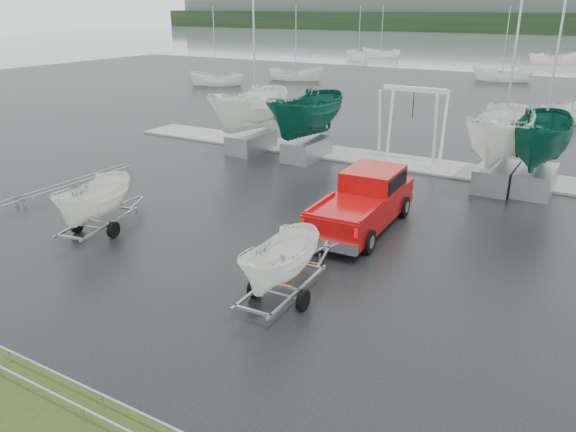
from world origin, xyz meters
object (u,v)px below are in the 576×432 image
(pickup_truck, at_px, (365,199))
(trailer_hitched, at_px, (281,226))
(trailer_parked, at_px, (91,169))
(boat_hoist, at_px, (412,115))

(pickup_truck, relative_size, trailer_hitched, 1.51)
(trailer_hitched, xyz_separation_m, trailer_parked, (-8.64, 0.89, 0.16))
(pickup_truck, xyz_separation_m, trailer_parked, (-8.35, -5.80, 1.39))
(boat_hoist, bearing_deg, trailer_parked, -113.90)
(pickup_truck, relative_size, trailer_parked, 1.41)
(trailer_hitched, height_order, boat_hoist, trailer_hitched)
(boat_hoist, bearing_deg, pickup_truck, -80.91)
(trailer_hitched, bearing_deg, boat_hoist, 93.94)
(trailer_parked, bearing_deg, trailer_hitched, -18.87)
(pickup_truck, height_order, boat_hoist, boat_hoist)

